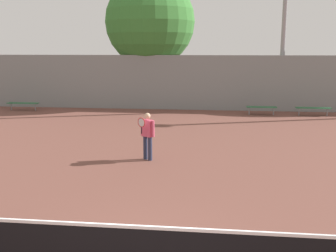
{
  "coord_description": "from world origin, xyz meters",
  "views": [
    {
      "loc": [
        1.0,
        -5.31,
        3.63
      ],
      "look_at": [
        -0.53,
        8.21,
        0.91
      ],
      "focal_mm": 42.0,
      "sensor_mm": 36.0,
      "label": 1
    }
  ],
  "objects_px": {
    "bench_courtside_near": "(261,107)",
    "tree_green_tall": "(150,22)",
    "bench_courtside_far": "(313,108)",
    "light_pole_center_back": "(286,0)",
    "tennis_player": "(147,134)",
    "bench_by_gate": "(23,103)"
  },
  "relations": [
    {
      "from": "bench_courtside_near",
      "to": "tree_green_tall",
      "type": "distance_m",
      "value": 8.76
    },
    {
      "from": "light_pole_center_back",
      "to": "tree_green_tall",
      "type": "bearing_deg",
      "value": 172.25
    },
    {
      "from": "tennis_player",
      "to": "bench_courtside_far",
      "type": "height_order",
      "value": "tennis_player"
    },
    {
      "from": "bench_courtside_far",
      "to": "tree_green_tall",
      "type": "relative_size",
      "value": 0.23
    },
    {
      "from": "bench_courtside_near",
      "to": "light_pole_center_back",
      "type": "relative_size",
      "value": 0.15
    },
    {
      "from": "bench_courtside_far",
      "to": "light_pole_center_back",
      "type": "bearing_deg",
      "value": 124.96
    },
    {
      "from": "bench_by_gate",
      "to": "light_pole_center_back",
      "type": "relative_size",
      "value": 0.17
    },
    {
      "from": "tennis_player",
      "to": "bench_by_gate",
      "type": "distance_m",
      "value": 13.0
    },
    {
      "from": "bench_courtside_near",
      "to": "bench_courtside_far",
      "type": "xyz_separation_m",
      "value": [
        2.75,
        -0.0,
        0.0
      ]
    },
    {
      "from": "bench_courtside_far",
      "to": "tree_green_tall",
      "type": "xyz_separation_m",
      "value": [
        -9.38,
        3.14,
        4.78
      ]
    },
    {
      "from": "bench_by_gate",
      "to": "light_pole_center_back",
      "type": "distance_m",
      "value": 16.28
    },
    {
      "from": "tree_green_tall",
      "to": "bench_courtside_far",
      "type": "bearing_deg",
      "value": -18.51
    },
    {
      "from": "tennis_player",
      "to": "light_pole_center_back",
      "type": "xyz_separation_m",
      "value": [
        6.08,
        11.47,
        5.41
      ]
    },
    {
      "from": "bench_courtside_far",
      "to": "bench_by_gate",
      "type": "bearing_deg",
      "value": 180.0
    },
    {
      "from": "tennis_player",
      "to": "tree_green_tall",
      "type": "height_order",
      "value": "tree_green_tall"
    },
    {
      "from": "bench_by_gate",
      "to": "tennis_player",
      "type": "bearing_deg",
      "value": -46.41
    },
    {
      "from": "tree_green_tall",
      "to": "bench_courtside_near",
      "type": "bearing_deg",
      "value": -25.33
    },
    {
      "from": "tennis_player",
      "to": "bench_courtside_near",
      "type": "height_order",
      "value": "tennis_player"
    },
    {
      "from": "bench_courtside_far",
      "to": "bench_by_gate",
      "type": "relative_size",
      "value": 1.0
    },
    {
      "from": "bench_by_gate",
      "to": "tree_green_tall",
      "type": "height_order",
      "value": "tree_green_tall"
    },
    {
      "from": "bench_courtside_near",
      "to": "tree_green_tall",
      "type": "xyz_separation_m",
      "value": [
        -6.64,
        3.14,
        4.78
      ]
    },
    {
      "from": "tennis_player",
      "to": "tree_green_tall",
      "type": "bearing_deg",
      "value": 132.46
    }
  ]
}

